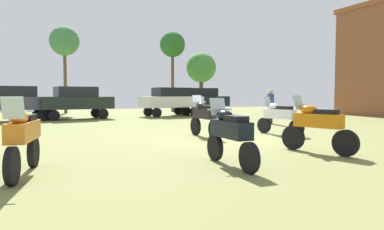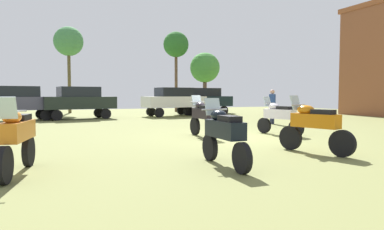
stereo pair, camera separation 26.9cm
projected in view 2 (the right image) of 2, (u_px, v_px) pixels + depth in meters
name	position (u px, v px, depth m)	size (l,w,h in m)	color
ground_plane	(225.00, 137.00, 12.78)	(44.00, 52.00, 0.02)	olive
motorcycle_2	(314.00, 125.00, 9.21)	(0.81, 2.11, 1.50)	black
motorcycle_3	(17.00, 136.00, 6.73)	(0.73, 2.20, 1.50)	black
motorcycle_5	(224.00, 133.00, 7.52)	(0.62, 2.11, 1.45)	black
motorcycle_6	(279.00, 116.00, 13.45)	(0.78, 2.06, 1.44)	black
motorcycle_7	(203.00, 117.00, 12.73)	(0.62, 2.13, 1.50)	black
car_1	(16.00, 101.00, 20.40)	(4.56, 2.57, 2.00)	black
car_2	(174.00, 100.00, 24.84)	(4.48, 2.28, 2.00)	black
car_3	(79.00, 100.00, 21.97)	(4.53, 2.45, 2.00)	black
car_4	(202.00, 99.00, 26.79)	(4.39, 2.02, 2.00)	black
person_1	(272.00, 104.00, 18.31)	(0.44, 0.44, 1.78)	#2B3249
tree_1	(69.00, 42.00, 28.78)	(2.36, 2.36, 7.02)	brown
tree_4	(176.00, 46.00, 31.03)	(2.22, 2.22, 7.01)	brown
tree_5	(205.00, 68.00, 32.22)	(2.71, 2.71, 5.32)	#4D3A31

